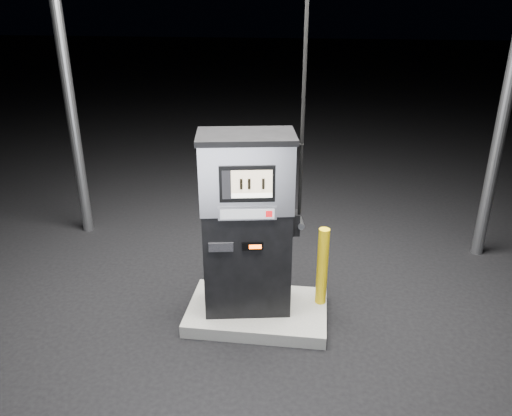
# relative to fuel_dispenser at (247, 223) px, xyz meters

# --- Properties ---
(ground) EXTENTS (80.00, 80.00, 0.00)m
(ground) POSITION_rel_fuel_dispenser_xyz_m (0.12, -0.02, -1.20)
(ground) COLOR black
(ground) RESTS_ON ground
(pump_island) EXTENTS (1.60, 1.00, 0.15)m
(pump_island) POSITION_rel_fuel_dispenser_xyz_m (0.12, -0.02, -1.13)
(pump_island) COLOR slate
(pump_island) RESTS_ON ground
(fuel_dispenser) EXTENTS (1.18, 0.77, 4.26)m
(fuel_dispenser) POSITION_rel_fuel_dispenser_xyz_m (0.00, 0.00, 0.00)
(fuel_dispenser) COLOR black
(fuel_dispenser) RESTS_ON pump_island
(bollard_left) EXTENTS (0.12, 0.12, 0.80)m
(bollard_left) POSITION_rel_fuel_dispenser_xyz_m (-0.43, 0.03, -0.66)
(bollard_left) COLOR yellow
(bollard_left) RESTS_ON pump_island
(bollard_right) EXTENTS (0.14, 0.14, 0.95)m
(bollard_right) POSITION_rel_fuel_dispenser_xyz_m (0.84, 0.17, -0.58)
(bollard_right) COLOR yellow
(bollard_right) RESTS_ON pump_island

